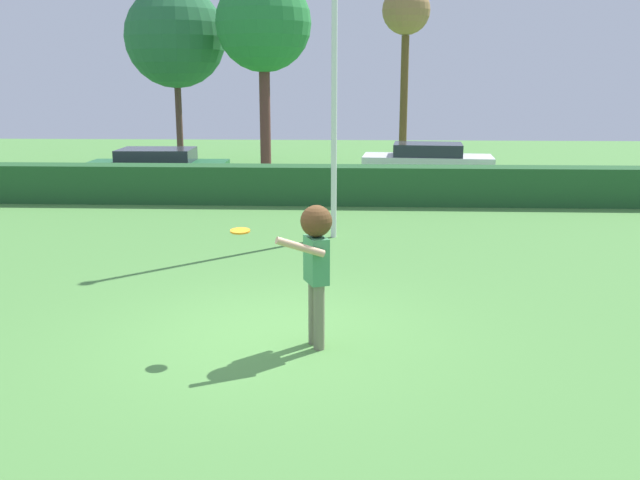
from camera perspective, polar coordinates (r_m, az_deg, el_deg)
ground_plane at (r=9.25m, az=-3.90°, el=-7.86°), size 60.00×60.00×0.00m
person at (r=8.52m, az=-0.36°, el=-1.17°), size 0.67×0.74×1.82m
frisbee at (r=8.58m, az=-6.59°, el=0.75°), size 0.25×0.25×0.04m
lamppost at (r=14.48m, az=1.19°, el=14.59°), size 0.24×0.24×6.71m
hedge_row at (r=18.78m, az=-0.52°, el=4.57°), size 28.25×0.90×1.03m
parked_car_green at (r=21.72m, az=-13.25°, el=5.85°), size 4.25×1.91×1.25m
parked_car_white at (r=23.18m, az=8.83°, el=6.48°), size 4.35×2.14×1.25m
maple_tree at (r=28.18m, az=-11.81°, el=16.01°), size 3.85×3.85×6.79m
bare_elm_tree at (r=26.27m, az=7.09°, el=17.76°), size 1.73×1.73×6.56m
oak_tree at (r=26.18m, az=-4.67°, el=17.24°), size 3.46×3.46×6.98m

